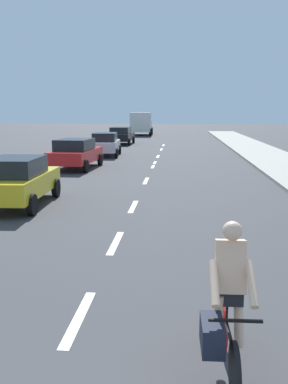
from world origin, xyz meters
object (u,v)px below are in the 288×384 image
object	(u,v)px
delivery_truck	(141,123)
parked_car_black	(121,135)
cyclist	(226,307)
parked_car_silver	(105,144)
parked_car_yellow	(17,180)
parked_car_red	(76,153)

from	to	relation	value
delivery_truck	parked_car_black	bearing A→B (deg)	-93.19
parked_car_black	delivery_truck	world-z (taller)	delivery_truck
parked_car_black	delivery_truck	bearing A→B (deg)	89.22
cyclist	parked_car_silver	world-z (taller)	cyclist
parked_car_yellow	delivery_truck	xyz separation A→B (m)	(0.35, 41.25, 0.67)
parked_car_silver	delivery_truck	xyz separation A→B (m)	(0.20, 25.48, 0.67)
parked_car_black	parked_car_red	bearing A→B (deg)	-89.15
cyclist	parked_car_yellow	xyz separation A→B (m)	(-5.73, 8.73, 0.01)
parked_car_silver	parked_car_red	bearing A→B (deg)	-97.14
cyclist	parked_car_red	xyz separation A→B (m)	(-6.02, 17.89, 0.01)
parked_car_yellow	parked_car_silver	distance (m)	15.77
parked_car_red	parked_car_yellow	bearing A→B (deg)	-84.83
parked_car_red	parked_car_silver	world-z (taller)	same
cyclist	delivery_truck	bearing A→B (deg)	-84.89
cyclist	parked_car_silver	distance (m)	25.13
parked_car_silver	delivery_truck	size ratio (longest dim) A/B	0.66
cyclist	parked_car_silver	size ratio (longest dim) A/B	0.44
parked_car_yellow	parked_car_red	size ratio (longest dim) A/B	0.93
delivery_truck	parked_car_yellow	bearing A→B (deg)	-91.67
parked_car_silver	delivery_truck	distance (m)	25.49
parked_car_red	delivery_truck	xyz separation A→B (m)	(0.65, 32.09, 0.66)
parked_car_silver	parked_car_yellow	bearing A→B (deg)	-93.83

